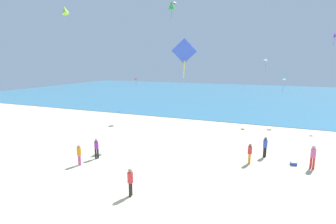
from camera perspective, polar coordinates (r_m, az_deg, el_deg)
ground_plane at (r=21.13m, az=1.56°, el=-10.26°), size 120.00×120.00×0.00m
ocean_water at (r=63.87m, az=15.91°, el=3.58°), size 120.00×60.00×0.05m
cooler_box at (r=22.10m, az=25.73°, el=-10.05°), size 0.50×0.49×0.26m
person_1 at (r=21.67m, az=29.11°, el=-8.27°), size 0.48×0.48×1.76m
person_2 at (r=20.89m, az=17.42°, el=-8.37°), size 0.39×0.39×1.57m
person_3 at (r=20.79m, az=-18.84°, el=-8.59°), size 0.39×0.39×1.55m
person_4 at (r=15.55m, az=-8.23°, el=-14.56°), size 0.38×0.38×1.66m
person_5 at (r=21.71m, az=-15.35°, el=-7.42°), size 0.45×0.45×1.64m
person_6 at (r=22.67m, az=20.44°, el=-6.89°), size 0.46×0.46×1.67m
kite_white at (r=36.01m, az=20.60°, el=10.60°), size 0.58×0.69×1.68m
kite_magenta at (r=42.78m, az=-7.03°, el=7.22°), size 0.56×0.46×1.52m
kite_blue at (r=9.77m, az=3.57°, el=13.03°), size 0.91×0.27×1.42m
kite_purple at (r=38.50m, az=32.61°, el=13.95°), size 0.52×0.44×1.48m
kite_green at (r=28.78m, az=0.81°, el=22.31°), size 0.81×0.87×1.71m
kite_red at (r=41.01m, az=1.33°, el=22.81°), size 0.78×0.96×1.68m
kite_lime at (r=30.22m, az=-21.61°, el=20.00°), size 1.06×0.86×1.61m
kite_teal at (r=35.19m, az=23.99°, el=6.58°), size 0.71×0.78×1.64m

